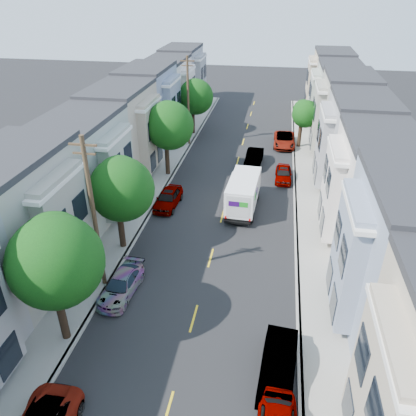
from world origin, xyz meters
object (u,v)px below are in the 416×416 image
Objects in this scene: tree_b at (55,262)px; fedex_truck at (243,192)px; parked_right_d at (284,140)px; tree_c at (121,190)px; parked_right_b at (278,365)px; utility_pole_near at (94,216)px; tree_e at (195,97)px; parked_left_d at (168,198)px; lead_sedan at (254,158)px; parked_left_c at (121,285)px; tree_d at (169,126)px; parked_right_c at (283,174)px; tree_far_r at (305,114)px; utility_pole_far at (188,102)px.

fedex_truck is (7.84, 16.14, -3.66)m from tree_b.
parked_right_d is (11.20, 32.17, -4.55)m from tree_b.
tree_c reaches higher than parked_right_b.
tree_e is at bearing 90.00° from utility_pole_near.
parked_left_d is at bearing -121.29° from parked_right_d.
fedex_truck reaches higher than lead_sedan.
parked_right_b reaches higher than parked_left_c.
parked_right_c is (11.20, 0.71, -4.48)m from tree_d.
tree_c is at bearing -99.22° from parked_left_d.
fedex_truck is 16.96m from parked_right_b.
parked_left_c is 20.94m from parked_right_c.
tree_b is 1.67× the size of parked_right_b.
tree_far_r is at bearing 37.56° from tree_d.
utility_pole_far is (0.00, 8.81, 0.00)m from tree_d.
tree_far_r is at bearing 5.80° from utility_pole_far.
tree_d is at bearing -149.74° from lead_sedan.
tree_b reaches higher than parked_right_c.
tree_b is 27.56m from lead_sedan.
parked_right_c is (-1.99, -9.44, -3.30)m from tree_far_r.
tree_b reaches higher than tree_far_r.
tree_b is 0.77× the size of utility_pole_far.
parked_left_c is (-6.44, -12.09, -0.98)m from fedex_truck.
tree_d is (0.00, 12.95, 0.35)m from tree_c.
tree_far_r is 1.21× the size of parked_left_d.
parked_left_c is at bearing 70.88° from tree_b.
parked_left_c is at bearing -112.88° from tree_far_r.
parked_right_b is (11.20, -0.47, -4.52)m from tree_b.
tree_c is 7.91m from parked_left_d.
parked_right_c is at bearing 63.59° from tree_b.
lead_sedan is 6.95m from parked_right_d.
tree_c is 15.15m from parked_right_b.
parked_left_d is (1.40, 10.89, -4.41)m from utility_pole_near.
tree_b is 1.38× the size of tree_far_r.
tree_d is 1.64× the size of parked_right_b.
tree_d is at bearing 98.16° from parked_left_c.
tree_far_r is at bearing 91.11° from parked_right_b.
fedex_truck is at bearing -88.09° from lead_sedan.
utility_pole_far is 2.18× the size of parked_left_d.
tree_b is at bearing -113.34° from fedex_truck.
utility_pole_far is 10.32m from lead_sedan.
utility_pole_near is at bearing -90.00° from tree_e.
tree_far_r is 1.22× the size of lead_sedan.
parked_right_d is (11.20, 10.32, -4.41)m from tree_d.
tree_b reaches higher than tree_c.
parked_right_c is (3.13, -3.41, -0.09)m from lead_sedan.
utility_pole_near is at bearing -121.74° from fedex_truck.
parked_right_c is (11.20, 13.65, -4.13)m from tree_c.
parked_left_d is at bearing -85.78° from tree_e.
tree_e reaches higher than lead_sedan.
tree_d is at bearing 146.54° from fedex_truck.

